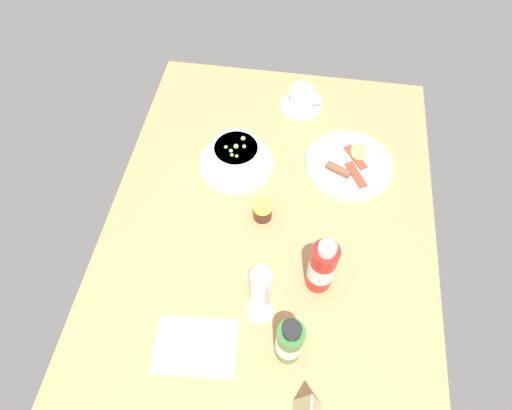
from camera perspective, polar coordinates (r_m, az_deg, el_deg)
The scene contains 9 objects.
ground_plane at distance 115.32cm, azimuth 1.98°, elevation -1.50°, with size 110.00×84.00×3.00cm, color #B27F51.
porridge_bowl at distance 120.55cm, azimuth -2.57°, elevation 6.32°, with size 20.55×20.55×8.26cm.
cutlery_setting at distance 100.69cm, azimuth -7.64°, elevation -17.81°, with size 14.09×18.78×0.90cm.
coffee_cup at distance 137.47cm, azimuth 6.01°, elevation 13.60°, with size 12.47×12.66×6.64cm.
wine_glass at distance 90.96cm, azimuth 0.61°, elevation -11.00°, with size 6.43×6.43×19.43cm.
jam_jar at distance 111.33cm, azimuth 0.86°, elevation -0.77°, with size 5.19×5.19×5.15cm.
sauce_bottle_red at distance 98.85cm, azimuth 8.59°, elevation -7.97°, with size 6.20×6.20×17.61cm.
sauce_bottle_green at distance 93.39cm, azimuth 4.40°, elevation -17.35°, with size 5.80×5.80×15.60cm.
breakfast_plate at distance 125.07cm, azimuth 12.09°, elevation 5.27°, with size 24.19×24.19×3.70cm.
Camera 1 is at (60.30, 5.00, 96.67)cm, focal length 30.66 mm.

